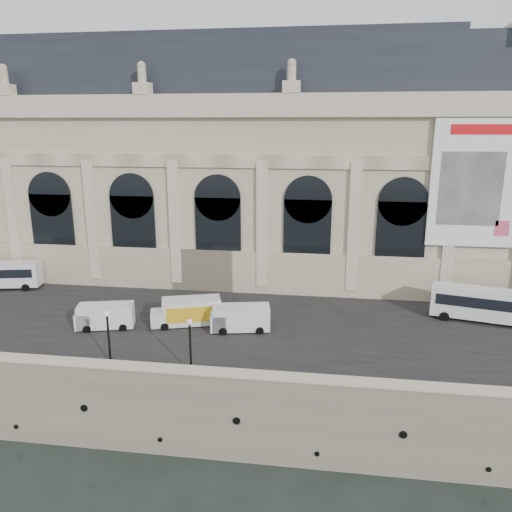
% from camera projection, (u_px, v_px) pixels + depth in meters
% --- Properties ---
extents(ground, '(260.00, 260.00, 0.00)m').
position_uv_depth(ground, '(211.00, 460.00, 38.17)').
color(ground, black).
rests_on(ground, ground).
extents(quay, '(160.00, 70.00, 6.00)m').
position_uv_depth(quay, '(267.00, 283.00, 70.90)').
color(quay, gray).
rests_on(quay, ground).
extents(street, '(160.00, 24.00, 0.06)m').
position_uv_depth(street, '(242.00, 318.00, 50.03)').
color(street, '#2D2D2D').
rests_on(street, quay).
extents(parapet, '(160.00, 1.40, 1.21)m').
position_uv_depth(parapet, '(211.00, 378.00, 37.05)').
color(parapet, gray).
rests_on(parapet, quay).
extents(museum, '(69.00, 18.70, 29.10)m').
position_uv_depth(museum, '(217.00, 166.00, 63.49)').
color(museum, '#C3B796').
rests_on(museum, quay).
extents(bus_right, '(11.63, 4.94, 3.36)m').
position_uv_depth(bus_right, '(492.00, 305.00, 48.47)').
color(bus_right, silver).
rests_on(bus_right, quay).
extents(van_b, '(5.69, 3.30, 2.39)m').
position_uv_depth(van_b, '(103.00, 316.00, 47.36)').
color(van_b, silver).
rests_on(van_b, quay).
extents(van_c, '(5.83, 3.10, 2.46)m').
position_uv_depth(van_c, '(237.00, 318.00, 46.80)').
color(van_c, silver).
rests_on(van_c, quay).
extents(box_truck, '(6.98, 4.00, 2.68)m').
position_uv_depth(box_truck, '(188.00, 312.00, 48.12)').
color(box_truck, silver).
rests_on(box_truck, quay).
extents(lamp_left, '(0.47, 0.47, 4.63)m').
position_uv_depth(lamp_left, '(109.00, 338.00, 39.93)').
color(lamp_left, black).
rests_on(lamp_left, quay).
extents(lamp_right, '(0.46, 0.46, 4.54)m').
position_uv_depth(lamp_right, '(190.00, 347.00, 38.45)').
color(lamp_right, black).
rests_on(lamp_right, quay).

